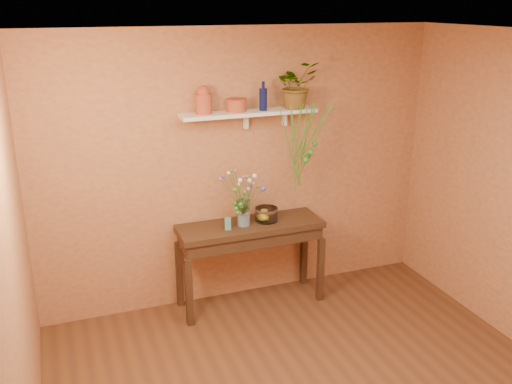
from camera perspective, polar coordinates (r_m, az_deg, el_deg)
name	(u,v)px	position (r m, az deg, el deg)	size (l,w,h in m)	color
room	(337,248)	(3.81, 8.19, -5.63)	(4.04, 4.04, 2.70)	#59341A
sideboard	(250,235)	(5.53, -0.56, -4.40)	(1.42, 0.46, 0.86)	#3D2A19
wall_shelf	(250,113)	(5.31, -0.62, 7.96)	(1.30, 0.24, 0.19)	white
terracotta_jug	(203,100)	(5.16, -5.32, 9.18)	(0.18, 0.18, 0.25)	#AA4728
terracotta_pot	(236,105)	(5.27, -2.01, 8.77)	(0.19, 0.19, 0.12)	#AA4728
blue_bottle	(263,99)	(5.30, 0.73, 9.40)	(0.08, 0.08, 0.27)	#0A113F
spider_plant	(296,85)	(5.41, 4.09, 10.73)	(0.40, 0.34, 0.44)	#2E8324
plant_fronds	(306,146)	(5.39, 5.09, 4.62)	(0.57, 0.44, 0.88)	#2E8324
glass_vase	(244,215)	(5.40, -1.27, -2.31)	(0.12, 0.12, 0.26)	white
bouquet	(243,189)	(5.30, -1.33, 0.26)	(0.41, 0.34, 0.44)	#386B28
glass_bowl	(266,215)	(5.53, 1.05, -2.31)	(0.22, 0.22, 0.13)	white
lemon	(264,216)	(5.55, 0.84, -2.46)	(0.07, 0.07, 0.07)	yellow
carton	(228,224)	(5.33, -2.86, -3.22)	(0.06, 0.04, 0.12)	teal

